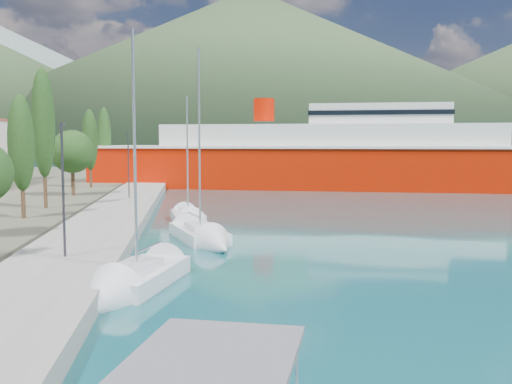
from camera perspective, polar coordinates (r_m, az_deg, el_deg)
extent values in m
plane|color=#135258|center=(134.53, -5.12, 2.47)|extent=(1400.00, 1400.00, 0.00)
cube|color=gray|center=(41.16, -14.51, -2.96)|extent=(5.00, 88.00, 0.80)
cone|color=slate|center=(704.35, 0.35, 11.91)|extent=(760.00, 760.00, 180.00)
cone|color=#354B2C|center=(419.78, -0.55, 12.10)|extent=(480.00, 480.00, 115.00)
cylinder|color=#47301E|center=(42.92, -22.24, -1.18)|extent=(0.30, 0.30, 1.89)
ellipsoid|color=#1F3F17|center=(42.70, -22.43, 4.55)|extent=(1.80, 1.80, 6.69)
cylinder|color=#47301E|center=(48.80, -20.31, -0.07)|extent=(0.30, 0.30, 2.46)
ellipsoid|color=#1F3F17|center=(48.65, -20.51, 6.49)|extent=(1.80, 1.80, 8.70)
cylinder|color=#47301E|center=(59.31, -17.83, 0.95)|extent=(0.36, 0.36, 2.65)
sphere|color=#1F3F17|center=(59.19, -17.91, 3.87)|extent=(4.25, 4.25, 4.25)
cylinder|color=#47301E|center=(69.22, -16.19, 1.28)|extent=(0.30, 0.30, 2.00)
ellipsoid|color=#1F3F17|center=(69.08, -16.28, 5.04)|extent=(1.80, 1.80, 7.09)
cylinder|color=#47301E|center=(80.25, -14.85, 1.87)|extent=(0.30, 0.30, 2.19)
ellipsoid|color=#1F3F17|center=(80.14, -14.93, 5.42)|extent=(1.80, 1.80, 7.76)
cylinder|color=#2D2D33|center=(27.19, -18.73, 0.09)|extent=(0.12, 0.12, 6.00)
cube|color=#2D2D33|center=(27.35, -18.79, 6.41)|extent=(0.15, 0.50, 0.12)
cylinder|color=#2D2D33|center=(54.03, -12.63, 2.58)|extent=(0.12, 0.12, 6.00)
cube|color=#2D2D33|center=(54.24, -12.67, 5.75)|extent=(0.15, 0.50, 0.12)
cube|color=slate|center=(9.14, -4.12, -15.95)|extent=(3.23, 3.53, 0.11)
cube|color=silver|center=(24.80, -11.43, -8.49)|extent=(4.14, 6.27, 0.93)
cube|color=silver|center=(24.32, -11.83, -7.27)|extent=(2.11, 2.66, 0.36)
cylinder|color=silver|center=(23.77, -12.04, 4.00)|extent=(0.12, 0.12, 9.82)
cone|color=silver|center=(21.57, -15.51, -10.64)|extent=(3.13, 3.34, 2.38)
cube|color=silver|center=(35.59, -5.78, -4.31)|extent=(3.83, 6.72, 0.90)
cube|color=silver|center=(35.10, -5.61, -3.45)|extent=(1.98, 2.80, 0.35)
cylinder|color=silver|center=(34.71, -5.68, 5.27)|extent=(0.12, 0.12, 10.94)
cone|color=silver|center=(31.76, -3.81, -5.44)|extent=(2.97, 3.45, 2.29)
cube|color=silver|center=(43.62, -6.85, -2.60)|extent=(2.75, 5.29, 0.87)
cube|color=silver|center=(43.21, -6.81, -1.89)|extent=(1.54, 2.16, 0.34)
cylinder|color=silver|center=(42.91, -6.87, 3.70)|extent=(0.12, 0.12, 8.71)
cone|color=silver|center=(40.42, -6.39, -3.20)|extent=(2.47, 2.59, 2.23)
cube|color=#C21601|center=(75.73, 7.19, 2.23)|extent=(62.97, 29.27, 5.97)
cube|color=silver|center=(75.64, 7.22, 4.49)|extent=(63.49, 29.76, 0.32)
cube|color=silver|center=(75.64, 7.23, 5.46)|extent=(43.94, 21.92, 3.20)
cube|color=silver|center=(75.74, 12.14, 7.57)|extent=(18.83, 12.38, 2.56)
cylinder|color=#C21601|center=(76.56, 0.80, 8.21)|extent=(2.77, 2.77, 2.99)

